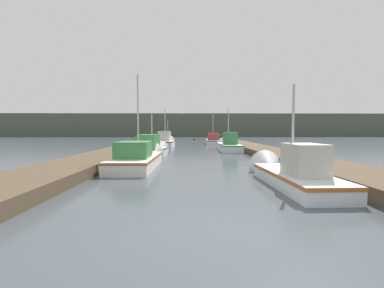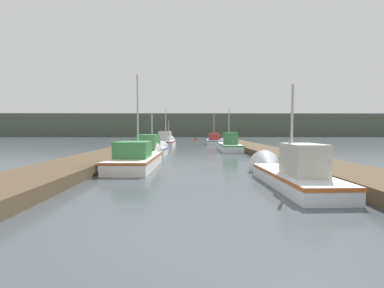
{
  "view_description": "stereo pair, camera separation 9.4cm",
  "coord_description": "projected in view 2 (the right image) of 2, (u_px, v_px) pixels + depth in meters",
  "views": [
    {
      "loc": [
        -0.43,
        -4.38,
        1.81
      ],
      "look_at": [
        -0.17,
        10.82,
        0.95
      ],
      "focal_mm": 24.0,
      "sensor_mm": 36.0,
      "label": 1
    },
    {
      "loc": [
        -0.34,
        -4.38,
        1.81
      ],
      "look_at": [
        -0.17,
        10.82,
        0.95
      ],
      "focal_mm": 24.0,
      "sensor_mm": 36.0,
      "label": 2
    }
  ],
  "objects": [
    {
      "name": "mooring_piling_2",
      "position": [
        220.0,
        139.0,
        36.83
      ],
      "size": [
        0.27,
        0.27,
        1.03
      ],
      "color": "#473523",
      "rests_on": "ground_plane"
    },
    {
      "name": "channel_buoy",
      "position": [
        196.0,
        139.0,
        44.71
      ],
      "size": [
        0.49,
        0.49,
        0.99
      ],
      "color": "red",
      "rests_on": "ground_plane"
    },
    {
      "name": "fishing_boat_0",
      "position": [
        287.0,
        172.0,
        8.66
      ],
      "size": [
        1.58,
        5.25,
        3.72
      ],
      "rotation": [
        0.0,
        0.0,
        0.02
      ],
      "color": "silver",
      "rests_on": "ground_plane"
    },
    {
      "name": "fishing_boat_4",
      "position": [
        166.0,
        142.0,
        27.79
      ],
      "size": [
        1.97,
        5.18,
        4.5
      ],
      "rotation": [
        0.0,
        0.0,
        -0.04
      ],
      "color": "silver",
      "rests_on": "ground_plane"
    },
    {
      "name": "fishing_boat_2",
      "position": [
        153.0,
        150.0,
        17.11
      ],
      "size": [
        1.93,
        5.71,
        3.25
      ],
      "rotation": [
        0.0,
        0.0,
        -0.09
      ],
      "color": "silver",
      "rests_on": "ground_plane"
    },
    {
      "name": "mooring_piling_0",
      "position": [
        151.0,
        143.0,
        24.64
      ],
      "size": [
        0.35,
        0.35,
        1.09
      ],
      "color": "#473523",
      "rests_on": "ground_plane"
    },
    {
      "name": "mooring_piling_1",
      "position": [
        229.0,
        141.0,
        27.93
      ],
      "size": [
        0.33,
        0.33,
        1.18
      ],
      "color": "#473523",
      "rests_on": "ground_plane"
    },
    {
      "name": "fishing_boat_5",
      "position": [
        214.0,
        141.0,
        32.25
      ],
      "size": [
        2.13,
        5.56,
        4.54
      ],
      "rotation": [
        0.0,
        0.0,
        -0.08
      ],
      "color": "silver",
      "rests_on": "ground_plane"
    },
    {
      "name": "fishing_boat_6",
      "position": [
        169.0,
        140.0,
        35.54
      ],
      "size": [
        1.85,
        6.19,
        3.45
      ],
      "rotation": [
        0.0,
        0.0,
        0.06
      ],
      "color": "silver",
      "rests_on": "ground_plane"
    },
    {
      "name": "fishing_boat_3",
      "position": [
        228.0,
        145.0,
        22.29
      ],
      "size": [
        1.68,
        6.14,
        4.0
      ],
      "rotation": [
        0.0,
        0.0,
        -0.02
      ],
      "color": "silver",
      "rests_on": "ground_plane"
    },
    {
      "name": "fishing_boat_1",
      "position": [
        140.0,
        157.0,
        13.05
      ],
      "size": [
        1.9,
        6.27,
        5.02
      ],
      "rotation": [
        0.0,
        0.0,
        -0.02
      ],
      "color": "silver",
      "rests_on": "ground_plane"
    },
    {
      "name": "distant_shore_ridge",
      "position": [
        190.0,
        126.0,
        72.33
      ],
      "size": [
        120.0,
        16.0,
        5.87
      ],
      "color": "#4C5647",
      "rests_on": "ground_plane"
    },
    {
      "name": "dock_left",
      "position": [
        127.0,
        150.0,
        20.38
      ],
      "size": [
        2.59,
        40.0,
        0.42
      ],
      "color": "#4C3D2B",
      "rests_on": "ground_plane"
    },
    {
      "name": "dock_right",
      "position": [
        260.0,
        150.0,
        20.5
      ],
      "size": [
        2.59,
        40.0,
        0.42
      ],
      "color": "#4C3D2B",
      "rests_on": "ground_plane"
    },
    {
      "name": "seagull_lead",
      "position": [
        183.0,
        113.0,
        28.51
      ],
      "size": [
        0.38,
        0.53,
        0.12
      ],
      "rotation": [
        0.0,
        0.0,
        2.09
      ],
      "color": "white"
    },
    {
      "name": "ground_plane",
      "position": [
        208.0,
        233.0,
        4.48
      ],
      "size": [
        200.0,
        200.0,
        0.0
      ],
      "color": "#3D4449"
    }
  ]
}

